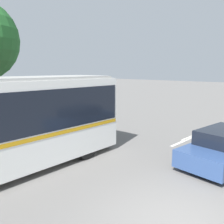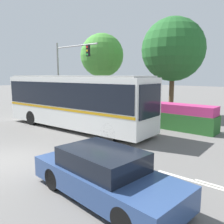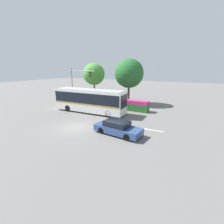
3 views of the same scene
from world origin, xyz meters
The scene contains 8 objects.
ground_plane centered at (0.00, 0.00, 0.00)m, with size 140.00×140.00×0.00m, color slate.
city_bus centered at (-2.50, 5.88, 1.95)m, with size 11.15×3.05×3.44m.
sedan_foreground centered at (4.92, 0.55, 0.66)m, with size 4.95×2.28×1.39m.
traffic_light_pole centered at (-7.95, 9.68, 4.19)m, with size 5.24×0.24×6.39m.
flowering_hedge centered at (1.30, 10.00, 0.81)m, with size 7.80×1.32×1.64m.
street_tree_left centered at (-6.49, 12.83, 5.30)m, with size 4.11×4.11×7.37m.
street_tree_centre centered at (0.23, 14.04, 5.50)m, with size 5.11×5.11×8.07m.
lane_stripe_near centered at (6.40, 3.19, 0.01)m, with size 2.40×0.16×0.01m, color silver.
Camera 2 is at (9.23, -4.18, 3.49)m, focal length 37.93 mm.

